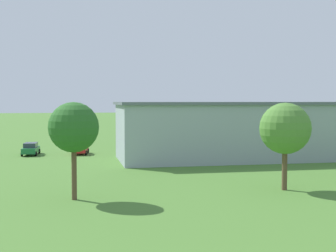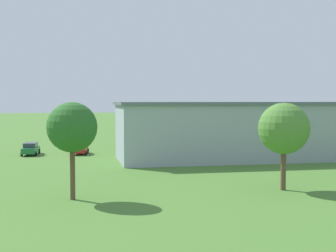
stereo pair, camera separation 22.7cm
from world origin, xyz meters
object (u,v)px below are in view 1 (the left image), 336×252
object	(u,v)px
person_beside_truck	(301,143)
biplane	(142,116)
person_at_fence_line	(143,144)
tree_behind_hangar_left	(285,129)
car_red	(81,148)
hangar	(235,130)
person_crossing_taxiway	(269,141)
person_by_parked_cars	(260,140)
car_green	(31,149)
tree_behind_hangar_right	(74,128)
person_walking_on_apron	(123,145)

from	to	relation	value
person_beside_truck	biplane	bearing A→B (deg)	-35.78
person_at_fence_line	tree_behind_hangar_left	xyz separation A→B (m)	(-6.44, 33.96, 4.13)
car_red	person_beside_truck	size ratio (longest dim) A/B	2.40
hangar	car_red	world-z (taller)	hangar
person_crossing_taxiway	person_by_parked_cars	bearing A→B (deg)	4.89
hangar	car_red	size ratio (longest dim) A/B	6.92
biplane	car_green	bearing A→B (deg)	40.72
person_crossing_taxiway	tree_behind_hangar_right	size ratio (longest dim) A/B	0.23
person_walking_on_apron	car_green	bearing A→B (deg)	6.78
car_green	person_walking_on_apron	bearing A→B (deg)	-173.22
person_by_parked_cars	car_red	bearing A→B (deg)	12.48
car_green	tree_behind_hangar_right	xyz separation A→B (m)	(-5.34, 30.60, 4.46)
person_crossing_taxiway	person_by_parked_cars	xyz separation A→B (m)	(1.53, 0.13, 0.05)
person_crossing_taxiway	tree_behind_hangar_left	world-z (taller)	tree_behind_hangar_left
person_by_parked_cars	tree_behind_hangar_right	distance (m)	47.33
person_crossing_taxiway	tree_behind_hangar_left	xyz separation A→B (m)	(14.61, 36.18, 4.20)
person_walking_on_apron	hangar	bearing A→B (deg)	138.35
person_beside_truck	tree_behind_hangar_right	world-z (taller)	tree_behind_hangar_right
person_at_fence_line	tree_behind_hangar_right	size ratio (longest dim) A/B	0.24
biplane	tree_behind_hangar_right	distance (m)	47.15
car_green	person_by_parked_cars	xyz separation A→B (m)	(-35.25, -5.81, 0.01)
person_beside_truck	person_by_parked_cars	size ratio (longest dim) A/B	1.03
person_walking_on_apron	tree_behind_hangar_right	bearing A→B (deg)	77.26
person_at_fence_line	tree_behind_hangar_right	xyz separation A→B (m)	(10.40, 34.32, 4.43)
car_red	person_at_fence_line	bearing A→B (deg)	-155.08
person_beside_truck	person_crossing_taxiway	xyz separation A→B (m)	(2.28, -6.59, -0.08)
person_crossing_taxiway	person_by_parked_cars	world-z (taller)	person_by_parked_cars
car_red	person_at_fence_line	distance (m)	10.13
tree_behind_hangar_right	person_at_fence_line	bearing A→B (deg)	-106.85
car_red	person_by_parked_cars	size ratio (longest dim) A/B	2.47
person_walking_on_apron	tree_behind_hangar_right	world-z (taller)	tree_behind_hangar_right
car_green	tree_behind_hangar_right	bearing A→B (deg)	99.90
person_walking_on_apron	person_at_fence_line	xyz separation A→B (m)	(-3.14, -2.23, -0.01)
car_red	person_by_parked_cars	xyz separation A→B (m)	(-28.70, -6.35, 0.05)
person_crossing_taxiway	car_red	bearing A→B (deg)	12.10
car_red	person_beside_truck	xyz separation A→B (m)	(-32.52, 0.10, 0.08)
car_green	person_at_fence_line	world-z (taller)	person_at_fence_line
car_green	tree_behind_hangar_left	world-z (taller)	tree_behind_hangar_left
tree_behind_hangar_right	car_red	bearing A→B (deg)	-92.31
tree_behind_hangar_left	hangar	bearing A→B (deg)	-98.68
car_green	tree_behind_hangar_left	xyz separation A→B (m)	(-22.18, 30.23, 4.16)
car_red	biplane	bearing A→B (deg)	-124.96
car_green	person_beside_truck	world-z (taller)	person_beside_truck
car_green	tree_behind_hangar_right	world-z (taller)	tree_behind_hangar_right
biplane	person_by_parked_cars	bearing A→B (deg)	152.83
hangar	person_at_fence_line	size ratio (longest dim) A/B	16.85
person_at_fence_line	person_beside_truck	bearing A→B (deg)	169.39
hangar	tree_behind_hangar_right	world-z (taller)	tree_behind_hangar_right
person_crossing_taxiway	tree_behind_hangar_right	distance (m)	48.42
person_at_fence_line	person_walking_on_apron	bearing A→B (deg)	35.35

